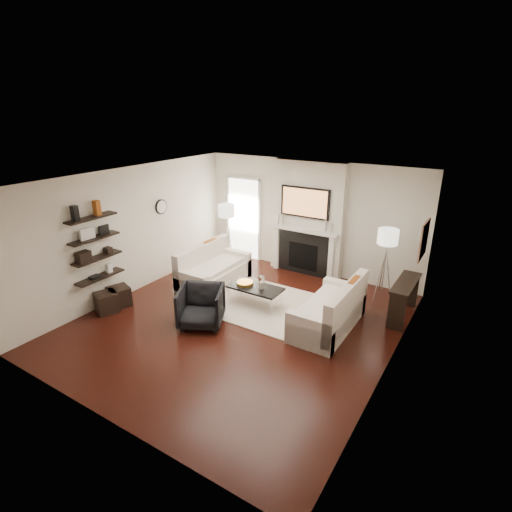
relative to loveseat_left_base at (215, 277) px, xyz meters
The scene contains 71 objects.
room_envelope 2.10m from the loveseat_left_base, 37.45° to the right, with size 6.00×6.00×6.00m.
chimney_breast 2.55m from the loveseat_left_base, 52.09° to the left, with size 1.80×0.25×2.70m, color silver.
fireplace_surround 2.20m from the loveseat_left_base, 49.91° to the left, with size 1.30×0.02×1.04m, color black.
firebox 2.19m from the loveseat_left_base, 49.83° to the left, with size 0.75×0.02×0.65m, color black.
mantel_pilaster_l 1.80m from the loveseat_left_base, 67.36° to the left, with size 0.12×0.08×1.10m, color white.
mantel_pilaster_r 2.70m from the loveseat_left_base, 37.63° to the left, with size 0.12×0.08×1.10m, color white.
mantel_shelf 2.33m from the loveseat_left_base, 49.05° to the left, with size 1.70×0.18×0.07m, color white.
tv_body 2.67m from the loveseat_left_base, 49.48° to the left, with size 1.20×0.06×0.70m, color black.
tv_screen 2.65m from the loveseat_left_base, 48.93° to the left, with size 1.10×0.01×0.62m, color #BF723F.
candlestick_l_tall 2.14m from the loveseat_left_base, 62.34° to the left, with size 0.04×0.04×0.30m, color silver.
candlestick_l_short 2.07m from the loveseat_left_base, 66.05° to the left, with size 0.04×0.04×0.24m, color silver.
candlestick_r_tall 2.77m from the loveseat_left_base, 39.79° to the left, with size 0.04×0.04×0.30m, color silver.
candlestick_r_short 2.85m from the loveseat_left_base, 37.98° to the left, with size 0.04×0.04×0.24m, color silver.
hallway_panel 2.13m from the loveseat_left_base, 103.22° to the left, with size 0.90×0.02×2.10m, color white.
door_trim_l 2.26m from the loveseat_left_base, 116.19° to the left, with size 0.06×0.06×2.16m, color white.
door_trim_r 2.06m from the loveseat_left_base, 89.02° to the left, with size 0.06×0.06×2.16m, color white.
door_trim_top 2.73m from the loveseat_left_base, 103.35° to the left, with size 1.02×0.06×0.06m, color white.
rug 1.36m from the loveseat_left_base, ahead, with size 2.60×2.00×0.01m, color beige.
loveseat_left_base is the anchor object (origin of this frame).
loveseat_left_back 0.46m from the loveseat_left_base, behind, with size 0.18×1.80×0.80m, color white.
loveseat_left_arm_n 0.81m from the loveseat_left_base, 90.00° to the right, with size 0.85×0.18×0.60m, color white.
loveseat_left_arm_s 0.81m from the loveseat_left_base, 90.00° to the left, with size 0.85×0.18×0.60m, color white.
loveseat_left_cushion 0.26m from the loveseat_left_base, ahead, with size 0.63×1.44×0.10m, color white.
pillow_left_orange 0.69m from the loveseat_left_base, 138.15° to the left, with size 0.10×0.42×0.42m, color #904411.
pillow_left_charcoal 0.68m from the loveseat_left_base, 138.15° to the right, with size 0.10×0.40×0.40m, color black.
loveseat_right_base 2.91m from the loveseat_left_base, ahead, with size 0.85×1.80×0.42m, color white.
loveseat_right_back 3.26m from the loveseat_left_base, ahead, with size 0.18×1.80×0.80m, color white.
loveseat_right_arm_n 3.12m from the loveseat_left_base, 22.00° to the right, with size 0.85×0.18×0.60m, color white.
loveseat_right_arm_s 2.93m from the loveseat_left_base, ahead, with size 0.85×0.18×0.60m, color white.
loveseat_right_cushion 2.87m from the loveseat_left_base, ahead, with size 0.63×1.44×0.10m, color white.
pillow_right_orange 3.27m from the loveseat_left_base, ahead, with size 0.10×0.42×0.42m, color #904411.
pillow_right_charcoal 3.33m from the loveseat_left_base, 11.53° to the right, with size 0.10×0.40×0.40m, color black.
coffee_table 1.36m from the loveseat_left_base, 14.88° to the right, with size 1.10×0.55×0.04m, color black.
coffee_leg_nw 0.98m from the loveseat_left_base, 35.16° to the right, with size 0.02×0.02×0.38m, color silver.
coffee_leg_ne 1.89m from the loveseat_left_base, 17.43° to the right, with size 0.02×0.02×0.38m, color silver.
coffee_leg_sw 0.81m from the loveseat_left_base, ahead, with size 0.02×0.02×0.38m, color silver.
coffee_leg_se 1.81m from the loveseat_left_base, ahead, with size 0.02×0.02×0.38m, color silver.
hurricane_glass 1.54m from the loveseat_left_base, 13.40° to the right, with size 0.14×0.14×0.24m, color white.
hurricane_candle 1.52m from the loveseat_left_base, 13.40° to the right, with size 0.10×0.10×0.15m, color white.
copper_bowl 1.13m from the loveseat_left_base, 18.19° to the right, with size 0.34×0.34×0.06m, color #B6771E.
armchair 1.74m from the loveseat_left_base, 60.73° to the right, with size 0.79×0.74×0.81m, color black.
lamp_left_post 1.27m from the loveseat_left_base, 111.68° to the left, with size 0.02×0.02×1.20m, color silver.
lamp_left_shade 1.73m from the loveseat_left_base, 111.68° to the left, with size 0.40×0.40×0.30m, color white.
lamp_left_leg_a 1.24m from the loveseat_left_base, 106.69° to the left, with size 0.02×0.02×1.25m, color silver.
lamp_left_leg_b 1.38m from the loveseat_left_base, 112.37° to the left, with size 0.02×0.02×1.25m, color silver.
lamp_left_leg_c 1.21m from the loveseat_left_base, 116.00° to the left, with size 0.02×0.02×1.25m, color silver.
lamp_right_post 3.65m from the loveseat_left_base, 18.14° to the left, with size 0.02×0.02×1.20m, color silver.
lamp_right_shade 3.84m from the loveseat_left_base, 18.14° to the left, with size 0.40×0.40×0.30m, color white.
lamp_right_leg_a 3.76m from the loveseat_left_base, 17.61° to the left, with size 0.02×0.02×1.25m, color silver.
lamp_right_leg_b 3.63m from the loveseat_left_base, 19.85° to the left, with size 0.02×0.02×1.25m, color silver.
lamp_right_leg_c 3.57m from the loveseat_left_base, 16.95° to the left, with size 0.02×0.02×1.25m, color silver.
console_top 4.08m from the loveseat_left_base, 10.74° to the left, with size 0.35×1.20×0.04m, color black.
console_leg_n 3.98m from the loveseat_left_base, ahead, with size 0.30×0.04×0.71m, color black.
console_leg_s 4.18m from the loveseat_left_base, 18.17° to the left, with size 0.30×0.04×0.71m, color black.
wall_art 4.45m from the loveseat_left_base, 13.29° to the left, with size 0.03×0.70×0.70m, color #996B4C.
shelf_bottom 2.45m from the loveseat_left_base, 120.42° to the right, with size 0.25×1.00×0.04m, color black.
shelf_lower 2.56m from the loveseat_left_base, 120.42° to the right, with size 0.25×1.00×0.04m, color black.
shelf_upper 2.73m from the loveseat_left_base, 120.42° to the right, with size 0.25×1.00×0.04m, color black.
shelf_top 2.94m from the loveseat_left_base, 120.42° to the right, with size 0.25×1.00×0.04m, color black.
decor_magfile_a 3.26m from the loveseat_left_base, 117.01° to the right, with size 0.12×0.10×0.28m, color black.
decor_magfile_b 2.93m from the loveseat_left_base, 122.33° to the right, with size 0.12×0.10×0.28m, color #904411.
decor_frame_a 2.89m from the loveseat_left_base, 118.93° to the right, with size 0.04×0.30×0.22m, color white.
decor_frame_b 2.61m from the loveseat_left_base, 123.50° to the right, with size 0.04×0.22×0.18m, color black.
decor_wine_rack 2.84m from the loveseat_left_base, 117.26° to the right, with size 0.18×0.25×0.20m, color black.
decor_box_small 2.39m from the loveseat_left_base, 123.94° to the right, with size 0.15×0.12×0.12m, color black.
decor_books 2.56m from the loveseat_left_base, 119.04° to the right, with size 0.14×0.20×0.05m, color black.
decor_box_tall 2.29m from the loveseat_left_base, 123.36° to the right, with size 0.10×0.10×0.18m, color white.
clock_rim 2.00m from the loveseat_left_base, behind, with size 0.34×0.34×0.04m, color black.
clock_face 1.99m from the loveseat_left_base, behind, with size 0.29×0.29×0.01m, color white.
ottoman_near 2.10m from the loveseat_left_base, 120.51° to the right, with size 0.40×0.40×0.40m, color black.
ottoman_far 2.38m from the loveseat_left_base, 116.70° to the right, with size 0.40×0.40×0.40m, color black.
Camera 1 is at (3.79, -5.47, 3.87)m, focal length 28.00 mm.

